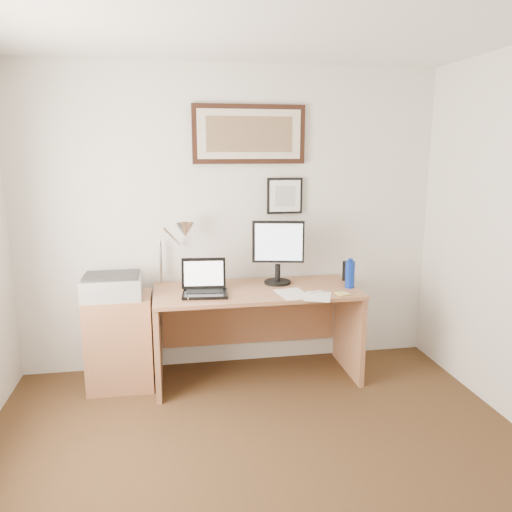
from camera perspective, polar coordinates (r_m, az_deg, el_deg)
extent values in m
cube|color=silver|center=(4.18, -2.86, 4.09)|extent=(3.50, 0.02, 2.50)
cube|color=#96603F|center=(4.08, -15.25, -9.39)|extent=(0.50, 0.40, 0.73)
cylinder|color=#0B2A9A|center=(4.04, 10.69, -2.07)|extent=(0.08, 0.08, 0.22)
cylinder|color=#0B2A9A|center=(4.01, 10.76, -0.44)|extent=(0.04, 0.04, 0.02)
cube|color=black|center=(4.26, 10.32, -1.67)|extent=(0.09, 0.08, 0.16)
cube|color=white|center=(3.82, 4.18, -4.34)|extent=(0.25, 0.33, 0.00)
cube|color=white|center=(3.77, 7.09, -4.60)|extent=(0.28, 0.32, 0.00)
cube|color=#E2CA6B|center=(3.85, 9.85, -4.27)|extent=(0.11, 0.11, 0.01)
cylinder|color=white|center=(3.86, 6.68, -4.12)|extent=(0.14, 0.06, 0.02)
imported|color=#EBC76E|center=(3.81, -8.12, -4.35)|extent=(0.22, 0.29, 0.02)
cube|color=#96603F|center=(3.95, 0.05, -4.01)|extent=(1.60, 0.70, 0.03)
cube|color=#96603F|center=(4.02, -11.13, -9.62)|extent=(0.04, 0.65, 0.72)
cube|color=#96603F|center=(4.26, 10.54, -8.30)|extent=(0.04, 0.65, 0.72)
cube|color=#96603F|center=(4.34, -0.70, -6.44)|extent=(1.50, 0.03, 0.55)
cube|color=black|center=(3.79, -5.83, -4.33)|extent=(0.36, 0.27, 0.02)
cube|color=black|center=(3.82, -5.86, -4.00)|extent=(0.29, 0.16, 0.00)
cube|color=black|center=(3.89, -6.01, -1.97)|extent=(0.35, 0.11, 0.23)
cube|color=white|center=(3.88, -6.00, -2.00)|extent=(0.30, 0.08, 0.18)
cylinder|color=black|center=(4.12, 2.48, -3.00)|extent=(0.22, 0.22, 0.02)
cylinder|color=black|center=(4.10, 2.49, -1.92)|extent=(0.04, 0.04, 0.14)
cube|color=black|center=(4.03, 2.55, 1.64)|extent=(0.42, 0.12, 0.34)
cube|color=silver|center=(4.01, 2.61, 1.59)|extent=(0.37, 0.08, 0.30)
cube|color=#A1A1A3|center=(3.93, -16.11, -3.43)|extent=(0.44, 0.34, 0.16)
cube|color=#2D2D2D|center=(3.91, -16.18, -2.16)|extent=(0.40, 0.30, 0.02)
cylinder|color=silver|center=(4.13, -10.83, -0.73)|extent=(0.02, 0.02, 0.36)
cylinder|color=silver|center=(4.03, -9.54, 2.19)|extent=(0.15, 0.23, 0.19)
cone|color=silver|center=(3.96, -8.11, 2.95)|extent=(0.16, 0.18, 0.15)
cube|color=black|center=(4.14, -0.79, 13.74)|extent=(0.92, 0.03, 0.47)
cube|color=beige|center=(4.12, -0.75, 13.75)|extent=(0.84, 0.01, 0.39)
cube|color=brown|center=(4.11, -0.74, 13.75)|extent=(0.70, 0.00, 0.28)
cube|color=black|center=(4.21, 3.29, 6.88)|extent=(0.30, 0.02, 0.30)
cube|color=white|center=(4.20, 3.34, 6.86)|extent=(0.26, 0.00, 0.26)
cube|color=#ABB0B5|center=(4.19, 3.35, 6.86)|extent=(0.17, 0.00, 0.17)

